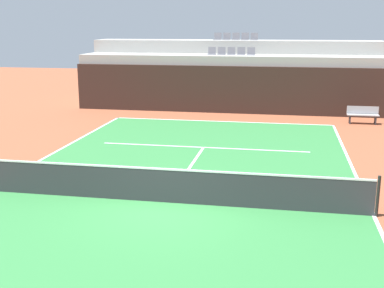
# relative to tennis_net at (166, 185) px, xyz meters

# --- Properties ---
(ground_plane) EXTENTS (80.00, 80.00, 0.00)m
(ground_plane) POSITION_rel_tennis_net_xyz_m (0.00, 0.00, -0.51)
(ground_plane) COLOR brown
(court_surface) EXTENTS (11.00, 24.00, 0.01)m
(court_surface) POSITION_rel_tennis_net_xyz_m (0.00, 0.00, -0.50)
(court_surface) COLOR #2D7238
(court_surface) RESTS_ON ground_plane
(baseline_far) EXTENTS (11.00, 0.10, 0.00)m
(baseline_far) POSITION_rel_tennis_net_xyz_m (0.00, 11.95, -0.50)
(baseline_far) COLOR white
(baseline_far) RESTS_ON court_surface
(sideline_right) EXTENTS (0.10, 24.00, 0.00)m
(sideline_right) POSITION_rel_tennis_net_xyz_m (5.45, 0.00, -0.50)
(sideline_right) COLOR white
(sideline_right) RESTS_ON court_surface
(service_line_far) EXTENTS (8.26, 0.10, 0.00)m
(service_line_far) POSITION_rel_tennis_net_xyz_m (0.00, 6.40, -0.50)
(service_line_far) COLOR white
(service_line_far) RESTS_ON court_surface
(centre_service_line) EXTENTS (0.10, 6.40, 0.00)m
(centre_service_line) POSITION_rel_tennis_net_xyz_m (0.00, 3.20, -0.50)
(centre_service_line) COLOR white
(centre_service_line) RESTS_ON court_surface
(back_wall) EXTENTS (17.24, 0.30, 2.57)m
(back_wall) POSITION_rel_tennis_net_xyz_m (0.00, 14.56, 0.77)
(back_wall) COLOR black
(back_wall) RESTS_ON ground_plane
(stands_tier_lower) EXTENTS (17.24, 2.40, 3.08)m
(stands_tier_lower) POSITION_rel_tennis_net_xyz_m (0.00, 15.91, 1.03)
(stands_tier_lower) COLOR #9E9E99
(stands_tier_lower) RESTS_ON ground_plane
(stands_tier_upper) EXTENTS (17.24, 2.40, 3.83)m
(stands_tier_upper) POSITION_rel_tennis_net_xyz_m (0.00, 18.31, 1.41)
(stands_tier_upper) COLOR #9E9E99
(stands_tier_upper) RESTS_ON ground_plane
(seating_row_lower) EXTENTS (2.67, 0.44, 0.44)m
(seating_row_lower) POSITION_rel_tennis_net_xyz_m (-0.00, 16.00, 2.69)
(seating_row_lower) COLOR slate
(seating_row_lower) RESTS_ON stands_tier_lower
(seating_row_upper) EXTENTS (2.67, 0.44, 0.44)m
(seating_row_upper) POSITION_rel_tennis_net_xyz_m (-0.00, 18.40, 3.45)
(seating_row_upper) COLOR slate
(seating_row_upper) RESTS_ON stands_tier_upper
(tennis_net) EXTENTS (11.08, 0.08, 1.07)m
(tennis_net) POSITION_rel_tennis_net_xyz_m (0.00, 0.00, 0.00)
(tennis_net) COLOR black
(tennis_net) RESTS_ON court_surface
(player_bench) EXTENTS (1.50, 0.40, 0.85)m
(player_bench) POSITION_rel_tennis_net_xyz_m (6.88, 12.69, -0.00)
(player_bench) COLOR #99999E
(player_bench) RESTS_ON ground_plane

